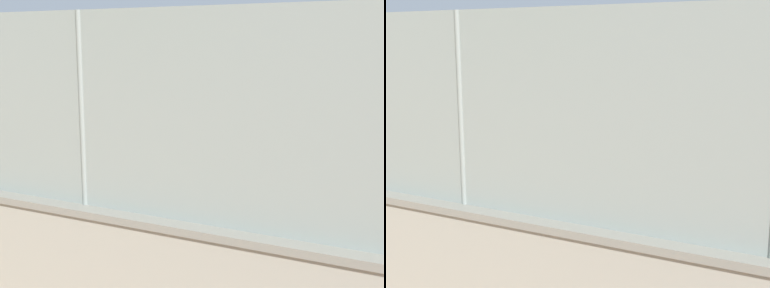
% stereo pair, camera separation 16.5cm
% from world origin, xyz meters
% --- Properties ---
extents(ground_plane, '(260.00, 260.00, 0.00)m').
position_xyz_m(ground_plane, '(0.00, 0.00, 0.00)').
color(ground_plane, tan).
extents(player_at_service_line, '(1.03, 0.73, 1.56)m').
position_xyz_m(player_at_service_line, '(-5.13, -1.08, 0.92)').
color(player_at_service_line, black).
rests_on(player_at_service_line, ground_plane).
extents(player_near_wall_returning, '(0.76, 1.27, 1.62)m').
position_xyz_m(player_near_wall_returning, '(-1.82, 2.88, 0.96)').
color(player_near_wall_returning, '#B2B2B2').
rests_on(player_near_wall_returning, ground_plane).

